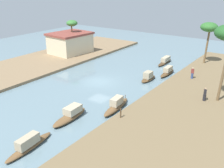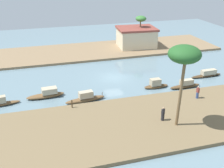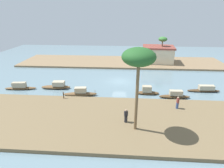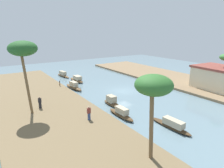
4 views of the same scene
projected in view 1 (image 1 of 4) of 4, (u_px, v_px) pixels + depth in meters
The scene contains 15 objects.
river_water at pixel (99, 82), 36.68m from camera, with size 74.56×74.56×0.00m, color slate.
riverbank_left at pixel (196, 105), 29.48m from camera, with size 47.81×11.46×0.38m, color brown.
riverbank_right at pixel (34, 64), 43.75m from camera, with size 47.81×11.46×0.38m, color #846B4C.
sampan_with_tall_canopy at pixel (71, 115), 26.67m from camera, with size 4.81×1.52×1.24m.
sampan_near_left_bank at pixel (29, 144), 21.86m from camera, with size 5.11×1.43×1.19m.
sampan_midstream at pixel (148, 77), 37.09m from camera, with size 3.44×1.15×1.29m.
sampan_upstream_small at pixel (165, 61), 44.84m from camera, with size 5.07×1.11×1.05m.
sampan_with_red_awning at pixel (167, 72), 39.41m from camera, with size 4.45×1.02×1.19m.
sampan_open_hull at pixel (116, 105), 28.73m from camera, with size 5.11×1.56×1.32m.
person_on_near_bank at pixel (205, 95), 29.80m from camera, with size 0.47×0.47×1.55m.
person_by_mooring at pixel (192, 74), 36.61m from camera, with size 0.35×0.40×1.59m.
mooring_post at pixel (121, 113), 26.15m from camera, with size 0.14×0.14×0.96m, color #4C3823.
palm_tree_left_far at pixel (209, 28), 41.81m from camera, with size 2.71×2.71×6.59m.
palm_tree_right_tall at pixel (72, 24), 49.03m from camera, with size 2.04×2.04×5.91m.
riverside_building at pixel (70, 43), 49.52m from camera, with size 7.66×6.41×3.73m.
Camera 1 is at (-27.18, -21.06, 12.91)m, focal length 42.91 mm.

